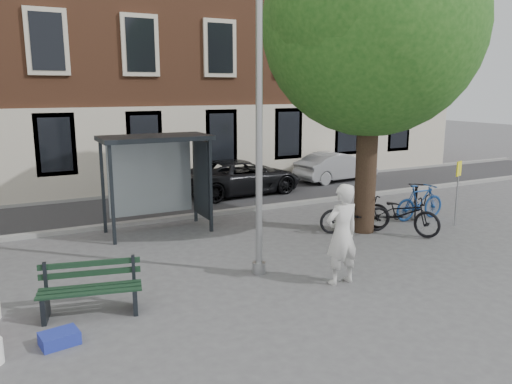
{
  "coord_description": "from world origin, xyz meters",
  "views": [
    {
      "loc": [
        -4.6,
        -8.85,
        3.82
      ],
      "look_at": [
        0.72,
        1.54,
        1.4
      ],
      "focal_mm": 35.0,
      "sensor_mm": 36.0,
      "label": 1
    }
  ],
  "objects_px": {
    "bike_c": "(402,213)",
    "bike_b": "(420,202)",
    "painter": "(342,234)",
    "bench": "(91,291)",
    "bike_a": "(355,213)",
    "notice_sign": "(458,180)",
    "car_silver": "(336,166)",
    "lamppost": "(259,142)",
    "bus_shelter": "(169,161)",
    "bike_d": "(416,200)",
    "car_dark": "(242,177)"
  },
  "relations": [
    {
      "from": "bench",
      "to": "bike_c",
      "type": "relative_size",
      "value": 0.85
    },
    {
      "from": "bike_d",
      "to": "notice_sign",
      "type": "bearing_deg",
      "value": 142.6
    },
    {
      "from": "car_silver",
      "to": "notice_sign",
      "type": "xyz_separation_m",
      "value": [
        -1.2,
        -7.33,
        0.72
      ]
    },
    {
      "from": "bus_shelter",
      "to": "bike_a",
      "type": "height_order",
      "value": "bus_shelter"
    },
    {
      "from": "notice_sign",
      "to": "lamppost",
      "type": "bearing_deg",
      "value": 164.64
    },
    {
      "from": "bench",
      "to": "car_silver",
      "type": "bearing_deg",
      "value": 49.3
    },
    {
      "from": "bike_a",
      "to": "car_silver",
      "type": "distance_m",
      "value": 7.78
    },
    {
      "from": "bike_a",
      "to": "bike_b",
      "type": "xyz_separation_m",
      "value": [
        2.56,
        0.2,
        0.01
      ]
    },
    {
      "from": "bike_a",
      "to": "notice_sign",
      "type": "relative_size",
      "value": 1.07
    },
    {
      "from": "lamppost",
      "to": "car_dark",
      "type": "bearing_deg",
      "value": 67.02
    },
    {
      "from": "bike_a",
      "to": "bike_d",
      "type": "distance_m",
      "value": 2.83
    },
    {
      "from": "bike_a",
      "to": "lamppost",
      "type": "bearing_deg",
      "value": 128.03
    },
    {
      "from": "bike_a",
      "to": "notice_sign",
      "type": "xyz_separation_m",
      "value": [
        2.96,
        -0.77,
        0.8
      ]
    },
    {
      "from": "painter",
      "to": "bench",
      "type": "bearing_deg",
      "value": -11.78
    },
    {
      "from": "bus_shelter",
      "to": "bike_c",
      "type": "distance_m",
      "value": 6.44
    },
    {
      "from": "bench",
      "to": "car_silver",
      "type": "relative_size",
      "value": 0.48
    },
    {
      "from": "lamppost",
      "to": "car_silver",
      "type": "height_order",
      "value": "lamppost"
    },
    {
      "from": "bike_c",
      "to": "bike_b",
      "type": "bearing_deg",
      "value": 5.18
    },
    {
      "from": "painter",
      "to": "notice_sign",
      "type": "distance_m",
      "value": 5.86
    },
    {
      "from": "bench",
      "to": "bike_b",
      "type": "relative_size",
      "value": 1.0
    },
    {
      "from": "car_silver",
      "to": "notice_sign",
      "type": "relative_size",
      "value": 2.0
    },
    {
      "from": "bench",
      "to": "car_silver",
      "type": "xyz_separation_m",
      "value": [
        11.36,
        8.5,
        0.2
      ]
    },
    {
      "from": "bike_d",
      "to": "car_dark",
      "type": "relative_size",
      "value": 0.36
    },
    {
      "from": "bike_b",
      "to": "notice_sign",
      "type": "bearing_deg",
      "value": -156.65
    },
    {
      "from": "bike_a",
      "to": "bike_c",
      "type": "relative_size",
      "value": 0.95
    },
    {
      "from": "lamppost",
      "to": "bike_d",
      "type": "height_order",
      "value": "lamppost"
    },
    {
      "from": "bus_shelter",
      "to": "car_silver",
      "type": "xyz_separation_m",
      "value": [
        8.5,
        4.01,
        -1.31
      ]
    },
    {
      "from": "bike_a",
      "to": "notice_sign",
      "type": "distance_m",
      "value": 3.16
    },
    {
      "from": "car_silver",
      "to": "car_dark",
      "type": "bearing_deg",
      "value": 90.42
    },
    {
      "from": "notice_sign",
      "to": "car_silver",
      "type": "bearing_deg",
      "value": 58.71
    },
    {
      "from": "bench",
      "to": "bike_d",
      "type": "distance_m",
      "value": 10.28
    },
    {
      "from": "bus_shelter",
      "to": "bike_c",
      "type": "relative_size",
      "value": 1.36
    },
    {
      "from": "bike_c",
      "to": "lamppost",
      "type": "bearing_deg",
      "value": 166.31
    },
    {
      "from": "bike_a",
      "to": "car_dark",
      "type": "relative_size",
      "value": 0.43
    },
    {
      "from": "bike_c",
      "to": "bike_d",
      "type": "distance_m",
      "value": 2.09
    },
    {
      "from": "painter",
      "to": "bike_c",
      "type": "relative_size",
      "value": 0.97
    },
    {
      "from": "bike_b",
      "to": "car_silver",
      "type": "distance_m",
      "value": 6.57
    },
    {
      "from": "lamppost",
      "to": "bike_c",
      "type": "distance_m",
      "value": 5.38
    },
    {
      "from": "bike_c",
      "to": "car_silver",
      "type": "distance_m",
      "value": 7.84
    },
    {
      "from": "bus_shelter",
      "to": "bike_c",
      "type": "bearing_deg",
      "value": -30.6
    },
    {
      "from": "bike_a",
      "to": "bike_d",
      "type": "bearing_deg",
      "value": -62.66
    },
    {
      "from": "car_silver",
      "to": "bike_c",
      "type": "bearing_deg",
      "value": 150.17
    },
    {
      "from": "bike_a",
      "to": "notice_sign",
      "type": "bearing_deg",
      "value": -88.98
    },
    {
      "from": "notice_sign",
      "to": "bus_shelter",
      "type": "bearing_deg",
      "value": 133.5
    },
    {
      "from": "bench",
      "to": "notice_sign",
      "type": "distance_m",
      "value": 10.27
    },
    {
      "from": "painter",
      "to": "bench",
      "type": "relative_size",
      "value": 1.14
    },
    {
      "from": "bike_d",
      "to": "car_silver",
      "type": "distance_m",
      "value": 6.15
    },
    {
      "from": "painter",
      "to": "car_dark",
      "type": "xyz_separation_m",
      "value": [
        1.99,
        8.76,
        -0.38
      ]
    },
    {
      "from": "bike_c",
      "to": "car_silver",
      "type": "relative_size",
      "value": 0.57
    },
    {
      "from": "bench",
      "to": "bike_b",
      "type": "bearing_deg",
      "value": 24.81
    }
  ]
}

